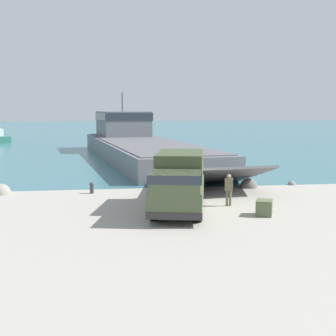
% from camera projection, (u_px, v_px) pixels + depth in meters
% --- Properties ---
extents(ground_plane, '(240.00, 240.00, 0.00)m').
position_uv_depth(ground_plane, '(191.00, 204.00, 26.17)').
color(ground_plane, '#9E998E').
extents(water_surface, '(240.00, 180.00, 0.01)m').
position_uv_depth(water_surface, '(122.00, 130.00, 120.26)').
color(water_surface, '#336B75').
rests_on(water_surface, ground_plane).
extents(landing_craft, '(12.82, 40.74, 7.41)m').
position_uv_depth(landing_craft, '(136.00, 141.00, 52.67)').
color(landing_craft, slate).
rests_on(landing_craft, ground_plane).
extents(military_truck, '(4.04, 7.41, 2.99)m').
position_uv_depth(military_truck, '(179.00, 182.00, 24.36)').
color(military_truck, '#475638').
rests_on(military_truck, ground_plane).
extents(soldier_on_ramp, '(0.49, 0.36, 1.76)m').
position_uv_depth(soldier_on_ramp, '(229.00, 188.00, 25.67)').
color(soldier_on_ramp, '#6B664C').
rests_on(soldier_on_ramp, ground_plane).
extents(mooring_bollard, '(0.28, 0.28, 0.72)m').
position_uv_depth(mooring_bollard, '(92.00, 187.00, 29.58)').
color(mooring_bollard, '#333338').
rests_on(mooring_bollard, ground_plane).
extents(cargo_crate, '(1.09, 1.18, 0.78)m').
position_uv_depth(cargo_crate, '(264.00, 208.00, 23.45)').
color(cargo_crate, '#566042').
rests_on(cargo_crate, ground_plane).
extents(shoreline_rock_a, '(1.22, 1.22, 1.22)m').
position_uv_depth(shoreline_rock_a, '(249.00, 187.00, 31.89)').
color(shoreline_rock_a, '#66605B').
rests_on(shoreline_rock_a, ground_plane).
extents(shoreline_rock_c, '(1.32, 1.32, 1.32)m').
position_uv_depth(shoreline_rock_c, '(0.00, 194.00, 29.38)').
color(shoreline_rock_c, gray).
rests_on(shoreline_rock_c, ground_plane).
extents(shoreline_rock_d, '(0.55, 0.55, 0.55)m').
position_uv_depth(shoreline_rock_d, '(292.00, 185.00, 32.98)').
color(shoreline_rock_d, gray).
rests_on(shoreline_rock_d, ground_plane).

